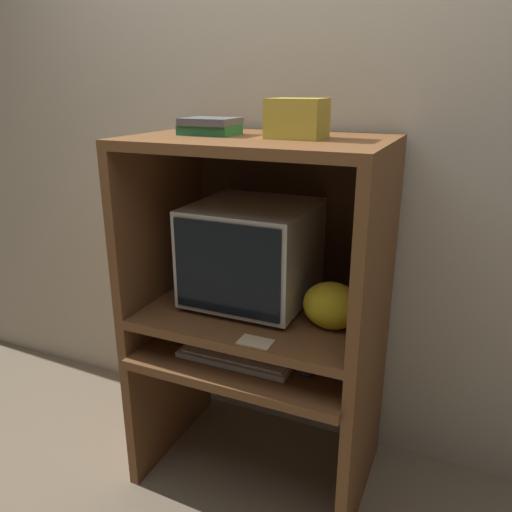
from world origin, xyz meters
name	(u,v)px	position (x,y,z in m)	size (l,w,h in m)	color
wall_back	(296,156)	(0.00, 0.69, 1.30)	(6.00, 0.06, 2.60)	#B2A893
desk_base	(256,394)	(0.00, 0.28, 0.38)	(0.91, 0.66, 0.61)	brown
desk_monitor_shelf	(260,315)	(0.00, 0.32, 0.72)	(0.91, 0.63, 0.15)	brown
hutch_upper	(264,199)	(0.00, 0.35, 1.18)	(0.91, 0.63, 0.65)	brown
crt_monitor	(253,252)	(-0.06, 0.37, 0.96)	(0.45, 0.47, 0.39)	beige
keyboard	(237,356)	(-0.03, 0.16, 0.62)	(0.44, 0.16, 0.03)	beige
mouse	(306,372)	(0.25, 0.16, 0.62)	(0.06, 0.04, 0.03)	#28282B
snack_bag	(332,306)	(0.30, 0.26, 0.84)	(0.21, 0.16, 0.17)	gold
book_stack	(210,126)	(-0.20, 0.31, 1.44)	(0.20, 0.16, 0.06)	#236638
paper_card	(256,342)	(0.10, 0.05, 0.76)	(0.12, 0.08, 0.00)	#CCB28C
storage_box	(297,118)	(0.13, 0.32, 1.48)	(0.19, 0.16, 0.13)	gold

